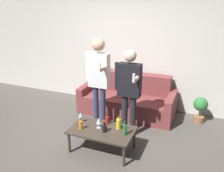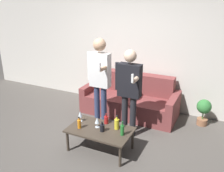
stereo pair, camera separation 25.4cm
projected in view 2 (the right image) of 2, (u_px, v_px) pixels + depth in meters
name	position (u px, v px, depth m)	size (l,w,h in m)	color
ground_plane	(83.00, 148.00, 4.19)	(16.00, 16.00, 0.00)	#514C47
wall_back	(130.00, 46.00, 5.44)	(8.00, 0.06, 2.70)	silver
couch	(130.00, 100.00, 5.33)	(1.98, 0.83, 0.83)	brown
coffee_table	(100.00, 131.00, 4.03)	(1.03, 0.61, 0.38)	#3D3328
bottle_orange	(122.00, 130.00, 3.82)	(0.06, 0.06, 0.23)	#23752D
bottle_green	(102.00, 128.00, 3.93)	(0.08, 0.08, 0.16)	black
bottle_dark	(106.00, 120.00, 4.17)	(0.07, 0.07, 0.18)	#B21E1E
bottle_yellow	(79.00, 124.00, 4.02)	(0.06, 0.06, 0.20)	orange
bottle_red	(117.00, 124.00, 3.99)	(0.08, 0.08, 0.23)	yellow
wine_glass_near	(97.00, 121.00, 4.03)	(0.08, 0.08, 0.18)	silver
wine_glass_far	(80.00, 114.00, 4.22)	(0.07, 0.07, 0.19)	silver
person_standing_left	(100.00, 76.00, 4.52)	(0.44, 0.43, 1.72)	navy
person_standing_right	(129.00, 87.00, 4.26)	(0.46, 0.41, 1.58)	#232328
potted_plant	(204.00, 110.00, 4.82)	(0.28, 0.28, 0.53)	#936042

